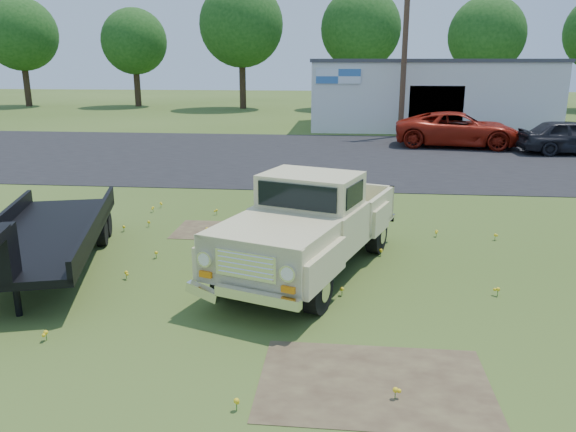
% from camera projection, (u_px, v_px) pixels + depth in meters
% --- Properties ---
extents(ground, '(140.00, 140.00, 0.00)m').
position_uv_depth(ground, '(285.00, 289.00, 10.33)').
color(ground, '#384E19').
rests_on(ground, ground).
extents(asphalt_lot, '(90.00, 14.00, 0.02)m').
position_uv_depth(asphalt_lot, '(322.00, 156.00, 24.70)').
color(asphalt_lot, black).
rests_on(asphalt_lot, ground).
extents(dirt_patch_a, '(3.00, 2.00, 0.01)m').
position_uv_depth(dirt_patch_a, '(374.00, 384.00, 7.30)').
color(dirt_patch_a, '#453425').
rests_on(dirt_patch_a, ground).
extents(dirt_patch_b, '(2.20, 1.60, 0.01)m').
position_uv_depth(dirt_patch_b, '(220.00, 230.00, 13.88)').
color(dirt_patch_b, '#453425').
rests_on(dirt_patch_b, ground).
extents(commercial_building, '(14.20, 8.20, 4.15)m').
position_uv_depth(commercial_building, '(427.00, 93.00, 35.03)').
color(commercial_building, silver).
rests_on(commercial_building, ground).
extents(utility_pole_mid, '(1.60, 0.30, 9.00)m').
position_uv_depth(utility_pole_mid, '(405.00, 50.00, 29.77)').
color(utility_pole_mid, '#402C1E').
rests_on(utility_pole_mid, ground).
extents(treeline_a, '(6.40, 6.40, 9.52)m').
position_uv_depth(treeline_a, '(21.00, 34.00, 49.76)').
color(treeline_a, '#352518').
rests_on(treeline_a, ground).
extents(treeline_b, '(5.76, 5.76, 8.57)m').
position_uv_depth(treeline_b, '(134.00, 42.00, 49.89)').
color(treeline_b, '#352518').
rests_on(treeline_b, ground).
extents(treeline_c, '(7.04, 7.04, 10.47)m').
position_uv_depth(treeline_c, '(241.00, 25.00, 47.12)').
color(treeline_c, '#352518').
rests_on(treeline_c, ground).
extents(treeline_d, '(6.72, 6.72, 10.00)m').
position_uv_depth(treeline_d, '(361.00, 29.00, 47.16)').
color(treeline_d, '#352518').
rests_on(treeline_d, ground).
extents(treeline_e, '(6.08, 6.08, 9.04)m').
position_uv_depth(treeline_e, '(487.00, 35.00, 44.89)').
color(treeline_e, '#352518').
rests_on(treeline_e, ground).
extents(vintage_pickup_truck, '(3.85, 5.91, 2.00)m').
position_uv_depth(vintage_pickup_truck, '(310.00, 223.00, 10.92)').
color(vintage_pickup_truck, tan).
rests_on(vintage_pickup_truck, ground).
extents(flatbed_trailer, '(3.58, 6.31, 1.63)m').
position_uv_depth(flatbed_trailer, '(46.00, 229.00, 11.19)').
color(flatbed_trailer, black).
rests_on(flatbed_trailer, ground).
extents(red_pickup, '(6.27, 3.50, 1.66)m').
position_uv_depth(red_pickup, '(458.00, 130.00, 27.09)').
color(red_pickup, maroon).
rests_on(red_pickup, ground).
extents(dark_sedan, '(4.58, 2.03, 1.53)m').
position_uv_depth(dark_sedan, '(572.00, 137.00, 24.94)').
color(dark_sedan, black).
rests_on(dark_sedan, ground).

